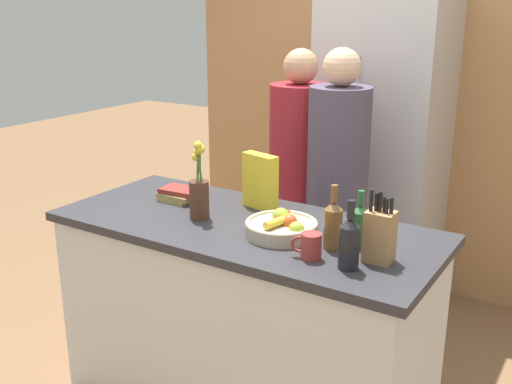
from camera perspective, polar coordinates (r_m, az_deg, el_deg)
name	(u,v)px	position (r m, az deg, el deg)	size (l,w,h in m)	color
kitchen_island	(245,317)	(2.87, -1.04, -11.77)	(1.74, 0.76, 0.94)	silver
back_wall_wood	(390,94)	(4.13, 12.66, 9.11)	(2.94, 0.12, 2.60)	#AD7A4C
refrigerator	(381,155)	(3.83, 11.85, 3.48)	(0.72, 0.62, 1.94)	#B7B7BC
fruit_bowl	(282,226)	(2.52, 2.51, -3.28)	(0.31, 0.31, 0.10)	tan
knife_block	(380,235)	(2.29, 11.70, -4.06)	(0.10, 0.09, 0.28)	#A87A4C
flower_vase	(199,192)	(2.70, -5.44, -0.04)	(0.09, 0.09, 0.36)	#4C2D1E
cereal_box	(260,181)	(2.83, 0.40, 1.01)	(0.19, 0.10, 0.26)	yellow
coffee_mug	(310,246)	(2.30, 5.18, -5.14)	(0.12, 0.08, 0.10)	#99332D
book_stack	(180,194)	(2.98, -7.29, -0.22)	(0.20, 0.15, 0.06)	#99844C
bottle_oil	(333,224)	(2.38, 7.35, -3.03)	(0.07, 0.07, 0.26)	brown
bottle_vinegar	(349,242)	(2.21, 8.87, -4.72)	(0.08, 0.08, 0.27)	black
bottle_wine	(360,224)	(2.43, 9.85, -3.04)	(0.07, 0.07, 0.23)	#286633
person_at_sink	(298,178)	(3.42, 4.07, 1.37)	(0.34, 0.34, 1.65)	#383842
person_in_blue	(337,187)	(3.20, 7.71, 0.45)	(0.32, 0.32, 1.67)	#383842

